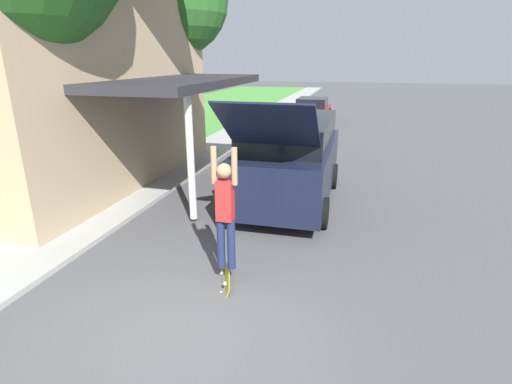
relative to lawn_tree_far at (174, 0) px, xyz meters
name	(u,v)px	position (x,y,z in m)	size (l,w,h in m)	color
ground_plane	(183,326)	(4.34, -9.63, -5.34)	(120.00, 120.00, 0.00)	#49494C
lawn	(31,170)	(-3.66, -3.63, -5.30)	(10.00, 80.00, 0.08)	#478E38
sidewalk	(155,180)	(0.74, -3.63, -5.29)	(1.80, 80.00, 0.10)	#9E9E99
lawn_tree_far	(174,0)	(0.00, 0.00, 0.00)	(3.69, 3.69, 7.13)	brown
suv_parked	(290,159)	(4.86, -4.33, -4.21)	(2.20, 5.40, 2.79)	black
car_down_street	(312,110)	(3.74, 9.69, -4.72)	(1.97, 4.06, 1.31)	maroon
skateboarder	(225,208)	(4.56, -8.39, -4.05)	(0.41, 0.23, 1.97)	#192347
skateboard	(227,279)	(4.57, -8.44, -5.25)	(0.36, 0.78, 0.32)	#A89323
fire_hydrant	(55,217)	(0.71, -7.66, -4.87)	(0.20, 0.20, 0.76)	gold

